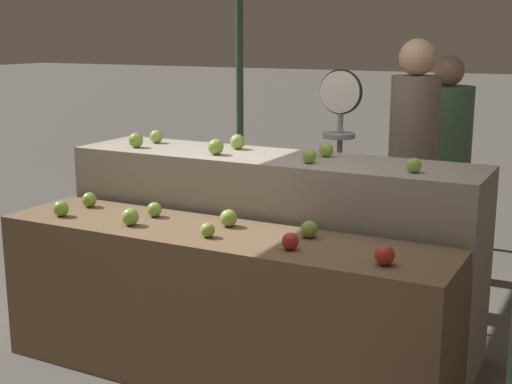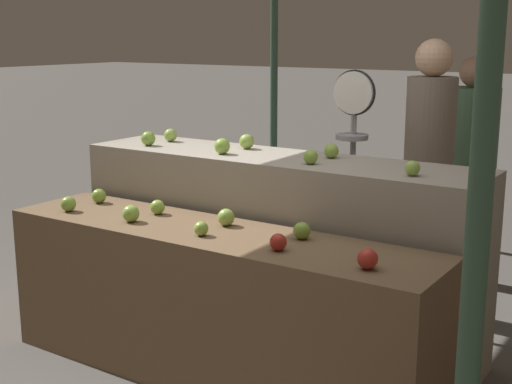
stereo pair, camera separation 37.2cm
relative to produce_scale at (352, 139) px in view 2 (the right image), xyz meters
name	(u,v)px [view 2 (the right image)]	position (x,y,z in m)	size (l,w,h in m)	color
ground_plane	(214,377)	(-0.17, -1.21, -1.11)	(60.00, 60.00, 0.00)	#59544F
display_counter_front	(213,305)	(-0.17, -1.21, -0.72)	(2.37, 0.55, 0.79)	brown
display_counter_back	(276,249)	(-0.17, -0.61, -0.57)	(2.37, 0.55, 1.08)	gray
apple_front_0	(68,204)	(-1.07, -1.32, -0.28)	(0.08, 0.08, 0.08)	#7AA338
apple_front_1	(131,214)	(-0.63, -1.30, -0.28)	(0.09, 0.09, 0.09)	#84AD3D
apple_front_2	(201,229)	(-0.16, -1.31, -0.29)	(0.07, 0.07, 0.07)	#84AD3D
apple_front_3	(278,242)	(0.27, -1.31, -0.29)	(0.08, 0.08, 0.08)	#AD281E
apple_front_4	(368,259)	(0.72, -1.32, -0.28)	(0.09, 0.09, 0.09)	#B72D23
apple_front_5	(99,196)	(-1.08, -1.09, -0.28)	(0.08, 0.08, 0.08)	#7AA338
apple_front_6	(157,207)	(-0.62, -1.10, -0.29)	(0.08, 0.08, 0.08)	#84AD3D
apple_front_7	(227,217)	(-0.17, -1.09, -0.28)	(0.09, 0.09, 0.09)	#8EB247
apple_front_8	(302,231)	(0.27, -1.09, -0.28)	(0.08, 0.08, 0.08)	#7AA338
apple_back_0	(148,139)	(-1.02, -0.72, 0.01)	(0.09, 0.09, 0.09)	#7AA338
apple_back_1	(222,146)	(-0.46, -0.72, 0.01)	(0.09, 0.09, 0.09)	#84AD3D
apple_back_2	(311,157)	(0.11, -0.72, 0.00)	(0.08, 0.08, 0.08)	#84AD3D
apple_back_3	(412,168)	(0.67, -0.72, 0.00)	(0.07, 0.07, 0.07)	#8EB247
apple_back_4	(171,135)	(-1.02, -0.51, 0.01)	(0.08, 0.08, 0.08)	#8EB247
apple_back_5	(247,142)	(-0.45, -0.49, 0.01)	(0.09, 0.09, 0.09)	#8EB247
apple_back_6	(331,151)	(0.11, -0.50, 0.01)	(0.08, 0.08, 0.08)	#84AD3D
produce_scale	(352,139)	(0.00, 0.00, 0.00)	(0.28, 0.20, 1.54)	#99999E
person_vendor_at_scale	(429,155)	(0.40, 0.26, -0.10)	(0.40, 0.40, 1.72)	#2D2D38
person_customer_left	(470,156)	(0.44, 0.96, -0.20)	(0.37, 0.37, 1.60)	#2D2D38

